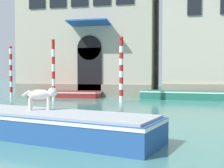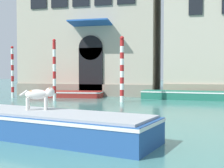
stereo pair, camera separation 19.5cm
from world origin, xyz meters
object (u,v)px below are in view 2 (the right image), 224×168
at_px(boat_foreground, 20,121).
at_px(boat_moored_far, 195,95).
at_px(mooring_pole_0, 122,69).
at_px(mooring_pole_1, 54,70).
at_px(dog_on_deck, 39,95).
at_px(mooring_pole_2, 12,72).
at_px(boat_moored_near_palazzo, 67,94).

xyz_separation_m(boat_foreground, boat_moored_far, (5.13, 12.54, -0.10)).
bearing_deg(mooring_pole_0, mooring_pole_1, -178.39).
bearing_deg(boat_moored_far, dog_on_deck, -105.87).
height_order(boat_moored_far, mooring_pole_1, mooring_pole_1).
bearing_deg(boat_moored_far, mooring_pole_2, -168.18).
height_order(boat_moored_far, mooring_pole_2, mooring_pole_2).
height_order(boat_foreground, dog_on_deck, dog_on_deck).
relative_size(boat_moored_near_palazzo, boat_moored_far, 0.74).
xyz_separation_m(boat_foreground, mooring_pole_1, (-3.36, 9.75, 1.54)).
relative_size(dog_on_deck, boat_moored_far, 0.14).
bearing_deg(mooring_pole_0, mooring_pole_2, 172.14).
xyz_separation_m(boat_moored_near_palazzo, mooring_pole_2, (-3.39, -1.45, 1.56)).
bearing_deg(mooring_pole_2, mooring_pole_1, -18.33).
height_order(dog_on_deck, boat_moored_far, dog_on_deck).
distance_m(dog_on_deck, mooring_pole_1, 10.41).
bearing_deg(boat_moored_far, mooring_pole_0, -143.35).
bearing_deg(boat_moored_far, mooring_pole_1, -157.39).
relative_size(mooring_pole_1, mooring_pole_2, 1.08).
height_order(dog_on_deck, mooring_pole_0, mooring_pole_0).
bearing_deg(mooring_pole_1, boat_moored_near_palazzo, 95.61).
bearing_deg(boat_moored_near_palazzo, mooring_pole_0, -35.67).
height_order(mooring_pole_0, mooring_pole_1, mooring_pole_0).
xyz_separation_m(boat_moored_near_palazzo, boat_moored_far, (8.75, 0.14, 0.06)).
bearing_deg(boat_moored_far, boat_moored_near_palazzo, -174.74).
relative_size(boat_moored_far, mooring_pole_0, 1.78).
distance_m(mooring_pole_1, mooring_pole_2, 3.85).
bearing_deg(boat_moored_far, boat_foreground, -107.87).
bearing_deg(boat_foreground, boat_moored_near_palazzo, 119.56).
relative_size(boat_moored_near_palazzo, mooring_pole_2, 1.46).
bearing_deg(boat_foreground, mooring_pole_0, 98.14).
relative_size(boat_foreground, mooring_pole_0, 2.15).
bearing_deg(boat_moored_near_palazzo, boat_foreground, -79.99).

